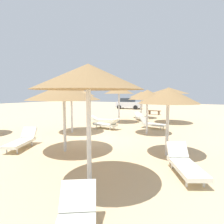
# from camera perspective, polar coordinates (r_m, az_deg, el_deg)

# --- Properties ---
(ground_plane) EXTENTS (80.00, 80.00, 0.00)m
(ground_plane) POSITION_cam_1_polar(r_m,az_deg,el_deg) (9.89, -8.50, -8.42)
(ground_plane) COLOR #D1B284
(parasol_0) EXTENTS (2.29, 2.29, 2.62)m
(parasol_0) POSITION_cam_1_polar(r_m,az_deg,el_deg) (7.39, 16.77, 4.77)
(parasol_0) COLOR silver
(parasol_0) RESTS_ON ground
(parasol_1) EXTENTS (2.24, 2.24, 2.62)m
(parasol_1) POSITION_cam_1_polar(r_m,az_deg,el_deg) (11.22, 10.72, 5.19)
(parasol_1) COLOR silver
(parasol_1) RESTS_ON ground
(parasol_2) EXTENTS (3.13, 3.13, 2.89)m
(parasol_2) POSITION_cam_1_polar(r_m,az_deg,el_deg) (15.85, 16.98, 6.22)
(parasol_2) COLOR silver
(parasol_2) RESTS_ON ground
(parasol_3) EXTENTS (2.75, 2.75, 3.11)m
(parasol_3) POSITION_cam_1_polar(r_m,az_deg,el_deg) (4.70, -7.28, 10.50)
(parasol_3) COLOR silver
(parasol_3) RESTS_ON ground
(parasol_4) EXTENTS (2.87, 2.87, 2.92)m
(parasol_4) POSITION_cam_1_polar(r_m,az_deg,el_deg) (11.65, -12.33, 6.42)
(parasol_4) COLOR silver
(parasol_4) RESTS_ON ground
(parasol_5) EXTENTS (2.47, 2.47, 2.98)m
(parasol_5) POSITION_cam_1_polar(r_m,az_deg,el_deg) (15.50, 2.14, 6.62)
(parasol_5) COLOR silver
(parasol_5) RESTS_ON ground
(parasol_6) EXTENTS (2.98, 2.98, 2.77)m
(parasol_6) POSITION_cam_1_polar(r_m,az_deg,el_deg) (7.83, -14.48, 5.88)
(parasol_6) COLOR silver
(parasol_6) RESTS_ON ground
(parasol_7) EXTENTS (2.38, 2.38, 2.60)m
(parasol_7) POSITION_cam_1_polar(r_m,az_deg,el_deg) (18.45, 8.96, 5.27)
(parasol_7) COLOR silver
(parasol_7) RESTS_ON ground
(lounger_0) EXTENTS (1.45, 1.93, 0.80)m
(lounger_0) POSITION_cam_1_polar(r_m,az_deg,el_deg) (6.09, 21.29, -14.53)
(lounger_0) COLOR silver
(lounger_0) RESTS_ON ground
(lounger_1) EXTENTS (1.91, 0.87, 0.81)m
(lounger_1) POSITION_cam_1_polar(r_m,az_deg,el_deg) (13.22, 12.06, -3.50)
(lounger_1) COLOR silver
(lounger_1) RESTS_ON ground
(lounger_2) EXTENTS (1.73, 1.85, 0.70)m
(lounger_2) POSITION_cam_1_polar(r_m,az_deg,el_deg) (16.93, 8.79, -1.51)
(lounger_2) COLOR silver
(lounger_2) RESTS_ON ground
(lounger_4) EXTENTS (1.93, 0.90, 0.78)m
(lounger_4) POSITION_cam_1_polar(r_m,az_deg,el_deg) (12.73, -1.65, -3.74)
(lounger_4) COLOR silver
(lounger_4) RESTS_ON ground
(lounger_5) EXTENTS (2.00, 1.04, 0.64)m
(lounger_5) POSITION_cam_1_polar(r_m,az_deg,el_deg) (15.12, -3.23, -2.32)
(lounger_5) COLOR silver
(lounger_5) RESTS_ON ground
(lounger_6) EXTENTS (1.36, 1.94, 0.81)m
(lounger_6) POSITION_cam_1_polar(r_m,az_deg,el_deg) (9.19, -25.86, -7.91)
(lounger_6) COLOR silver
(lounger_6) RESTS_ON ground
(bench_0) EXTENTS (1.52, 0.49, 0.49)m
(bench_0) POSITION_cam_1_polar(r_m,az_deg,el_deg) (21.98, 12.73, 0.11)
(bench_0) COLOR brown
(bench_0) RESTS_ON ground
(parked_car) EXTENTS (4.13, 2.26, 1.72)m
(parked_car) POSITION_cam_1_polar(r_m,az_deg,el_deg) (29.88, 5.11, 2.55)
(parked_car) COLOR silver
(parked_car) RESTS_ON ground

